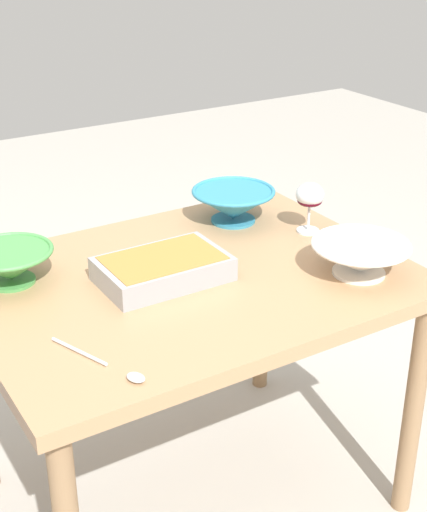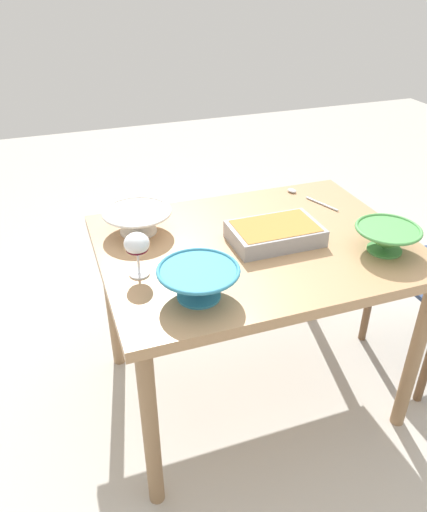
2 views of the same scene
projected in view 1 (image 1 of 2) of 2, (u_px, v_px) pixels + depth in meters
name	position (u px, v px, depth m)	size (l,w,h in m)	color
ground_plane	(192.00, 494.00, 2.26)	(8.00, 8.00, 0.00)	#B2ADA3
dining_table	(189.00, 305.00, 1.98)	(1.12, 0.85, 0.75)	tan
wine_glass	(310.00, 198.00, 2.16)	(0.08, 0.08, 0.15)	white
casserole_dish	(163.00, 267.00, 1.90)	(0.32, 0.21, 0.06)	#99999E
mixing_bowl	(360.00, 256.00, 1.93)	(0.26, 0.26, 0.09)	white
small_bowl	(233.00, 204.00, 2.25)	(0.25, 0.25, 0.10)	teal
serving_bowl	(10.00, 264.00, 1.88)	(0.23, 0.23, 0.09)	#4C994C
serving_spoon	(114.00, 367.00, 1.54)	(0.11, 0.26, 0.01)	silver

